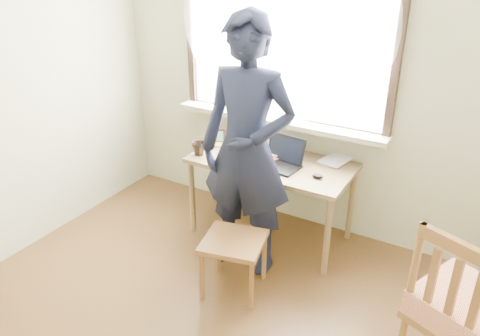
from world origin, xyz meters
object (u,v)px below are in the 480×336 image
Objects in this scene: desk at (272,169)px; mug_white at (264,146)px; work_chair at (234,247)px; mug_dark at (199,149)px; laptop at (281,159)px; side_chair at (465,311)px; person at (247,150)px.

desk is 11.84× the size of mug_white.
mug_dark is at bearing 139.51° from work_chair.
mug_white is at bearing 134.01° from desk.
laptop is 3.20× the size of mug_white.
mug_dark is (-0.57, -0.19, 0.13)m from desk.
side_chair is (1.45, -0.84, -0.19)m from laptop.
person is at bearing 104.21° from work_chair.
mug_white is 0.10× the size of side_chair.
desk is 0.61m from mug_dark.
desk is 1.23× the size of side_chair.
laptop is at bearing 72.80° from person.
mug_white is 0.06× the size of person.
laptop is 0.18× the size of person.
laptop is 0.33× the size of side_chair.
mug_dark is at bearing 162.03° from side_chair.
desk is at bearing 86.74° from person.
side_chair is (1.69, -1.03, -0.18)m from mug_white.
laptop is 0.72× the size of work_chair.
desk is at bearing 150.47° from side_chair.
side_chair is (1.55, -0.88, -0.07)m from desk.
mug_white reaches higher than desk.
person reaches higher than side_chair.
desk is at bearing -45.99° from mug_white.
person reaches higher than laptop.
laptop is at bearing 89.73° from work_chair.
laptop is at bearing -37.13° from mug_white.
mug_white is at bearing 142.87° from laptop.
laptop reaches higher than mug_white.
laptop is 0.45m from person.
work_chair is at bearing -82.93° from desk.
laptop is 0.68m from mug_dark.
work_chair is (-0.00, -0.72, -0.39)m from laptop.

